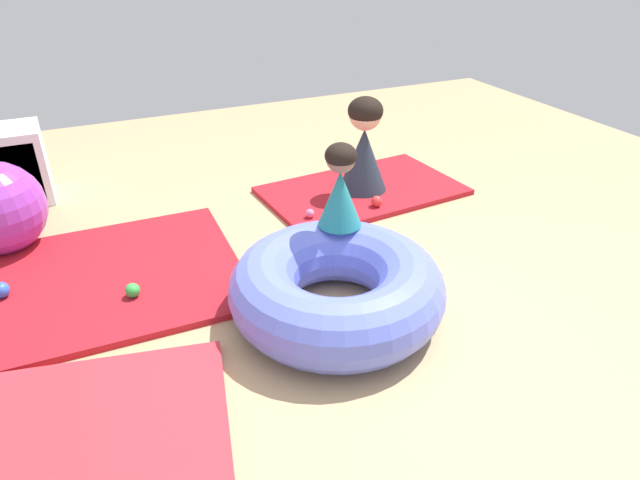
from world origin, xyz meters
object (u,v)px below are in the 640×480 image
object	(u,v)px
play_ball_red	(377,201)
play_ball_blue	(1,290)
inflatable_cushion	(336,288)
play_ball_pink	(310,213)
adult_seated	(364,146)
child_in_teal	(340,186)
storage_cube	(14,166)
play_ball_green	(133,290)

from	to	relation	value
play_ball_red	play_ball_blue	xyz separation A→B (m)	(-2.44, -0.13, 0.01)
play_ball_blue	inflatable_cushion	bearing A→B (deg)	-28.21
inflatable_cushion	play_ball_pink	distance (m)	1.09
adult_seated	play_ball_red	world-z (taller)	adult_seated
inflatable_cushion	child_in_teal	distance (m)	0.56
adult_seated	storage_cube	bearing A→B (deg)	-75.99
play_ball_green	inflatable_cushion	bearing A→B (deg)	-30.75
inflatable_cushion	play_ball_red	size ratio (longest dim) A/B	14.08
play_ball_green	storage_cube	xyz separation A→B (m)	(-0.57, 1.70, 0.20)
play_ball_pink	play_ball_blue	size ratio (longest dim) A/B	0.70
adult_seated	play_ball_blue	size ratio (longest dim) A/B	7.90
child_in_teal	play_ball_blue	distance (m)	1.95
play_ball_pink	child_in_teal	bearing A→B (deg)	-100.09
adult_seated	play_ball_red	size ratio (longest dim) A/B	8.94
inflatable_cushion	play_ball_green	xyz separation A→B (m)	(-0.96, 0.57, -0.10)
adult_seated	play_ball_blue	distance (m)	2.56
child_in_teal	storage_cube	bearing A→B (deg)	-140.76
play_ball_pink	play_ball_red	world-z (taller)	play_ball_red
child_in_teal	play_ball_red	xyz separation A→B (m)	(0.64, 0.67, -0.51)
inflatable_cushion	play_ball_blue	world-z (taller)	inflatable_cushion
play_ball_pink	play_ball_red	xyz separation A→B (m)	(0.51, -0.04, 0.01)
adult_seated	play_ball_green	size ratio (longest dim) A/B	8.90
play_ball_blue	child_in_teal	bearing A→B (deg)	-16.67
play_ball_blue	storage_cube	distance (m)	1.42
child_in_teal	storage_cube	xyz separation A→B (m)	(-1.71, 1.94, -0.31)
child_in_teal	storage_cube	size ratio (longest dim) A/B	0.86
play_ball_red	play_ball_pink	bearing A→B (deg)	175.64
child_in_teal	play_ball_red	distance (m)	1.06
inflatable_cushion	play_ball_blue	size ratio (longest dim) A/B	12.43
play_ball_green	storage_cube	bearing A→B (deg)	108.44
adult_seated	storage_cube	world-z (taller)	adult_seated
child_in_teal	play_ball_green	size ratio (longest dim) A/B	5.93
adult_seated	storage_cube	xyz separation A→B (m)	(-2.41, 0.95, -0.11)
storage_cube	play_ball_red	bearing A→B (deg)	-28.43
child_in_teal	play_ball_red	size ratio (longest dim) A/B	5.96
play_ball_pink	play_ball_red	bearing A→B (deg)	-4.36
adult_seated	play_ball_blue	bearing A→B (deg)	-44.16
adult_seated	play_ball_green	distance (m)	2.01
play_ball_green	play_ball_red	distance (m)	1.83
play_ball_pink	inflatable_cushion	bearing A→B (deg)	-106.45
adult_seated	play_ball_pink	distance (m)	0.71
play_ball_red	storage_cube	bearing A→B (deg)	151.57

